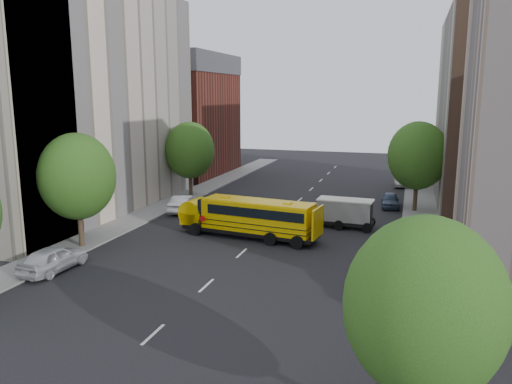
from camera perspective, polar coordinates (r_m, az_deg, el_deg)
The scene contains 19 objects.
ground at distance 35.25m, azimuth -0.60°, elevation -6.04°, with size 120.00×120.00×0.00m, color black.
sidewalk_left at distance 44.25m, azimuth -12.89°, elevation -2.69°, with size 3.00×80.00×0.12m, color slate.
sidewalk_right at distance 38.48m, azimuth 18.40°, elevation -5.06°, with size 3.00×80.00×0.12m, color slate.
lane_markings at distance 44.54m, azimuth 3.36°, elevation -2.41°, with size 0.15×64.00×0.01m, color silver.
building_left_cream at distance 47.47m, azimuth -19.71°, elevation 9.99°, with size 10.00×26.00×20.00m, color beige.
building_left_redbrick at distance 66.53m, azimuth -8.03°, elevation 7.63°, with size 10.00×15.00×13.00m, color maroon.
building_right_far at distance 52.62m, azimuth 25.94°, elevation 8.48°, with size 10.00×22.00×18.00m, color tan.
street_tree_1 at distance 35.68m, azimuth -19.76°, elevation 1.68°, with size 5.12×5.12×7.90m.
street_tree_2 at distance 51.07m, azimuth -7.57°, elevation 4.75°, with size 4.99×4.99×7.71m.
street_tree_3 at distance 15.26m, azimuth 18.69°, elevation -12.38°, with size 4.61×4.61×7.11m.
street_tree_4 at distance 46.36m, azimuth 18.01°, elevation 3.97°, with size 5.25×5.25×8.10m.
street_tree_5 at distance 58.33m, azimuth 17.91°, elevation 4.96°, with size 4.86×4.86×7.51m.
school_bus at distance 36.69m, azimuth -0.89°, elevation -2.74°, with size 10.50×3.69×2.90m.
safari_truck at distance 40.13m, azimuth 9.51°, elevation -2.28°, with size 5.47×2.28×2.29m.
parked_car_0 at distance 32.28m, azimuth -22.16°, elevation -7.06°, with size 1.85×4.60×1.57m, color silver.
parked_car_1 at distance 45.33m, azimuth -8.15°, elevation -1.27°, with size 1.63×4.67×1.54m, color silver.
parked_car_3 at distance 27.25m, azimuth 14.77°, elevation -10.04°, with size 2.04×5.03×1.46m, color #943912.
parked_car_4 at distance 48.33m, azimuth 15.09°, elevation -0.89°, with size 1.58×3.93×1.34m, color #374661.
parked_car_5 at distance 59.87m, azimuth 16.35°, elevation 1.38°, with size 1.61×4.61×1.52m, color #A7A6A1.
Camera 1 is at (10.38, -32.05, 10.38)m, focal length 35.00 mm.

